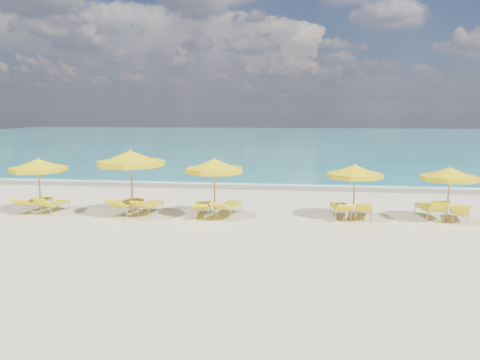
# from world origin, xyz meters

# --- Properties ---
(ground_plane) EXTENTS (120.00, 120.00, 0.00)m
(ground_plane) POSITION_xyz_m (0.00, 0.00, 0.00)
(ground_plane) COLOR beige
(ocean) EXTENTS (120.00, 80.00, 0.30)m
(ocean) POSITION_xyz_m (0.00, 48.00, 0.00)
(ocean) COLOR #157577
(ocean) RESTS_ON ground
(wet_sand_band) EXTENTS (120.00, 2.60, 0.01)m
(wet_sand_band) POSITION_xyz_m (0.00, 7.40, 0.00)
(wet_sand_band) COLOR tan
(wet_sand_band) RESTS_ON ground
(foam_line) EXTENTS (120.00, 1.20, 0.03)m
(foam_line) POSITION_xyz_m (0.00, 8.20, 0.00)
(foam_line) COLOR white
(foam_line) RESTS_ON ground
(whitecap_near) EXTENTS (14.00, 0.36, 0.05)m
(whitecap_near) POSITION_xyz_m (-6.00, 17.00, 0.00)
(whitecap_near) COLOR white
(whitecap_near) RESTS_ON ground
(whitecap_far) EXTENTS (18.00, 0.30, 0.05)m
(whitecap_far) POSITION_xyz_m (8.00, 24.00, 0.00)
(whitecap_far) COLOR white
(whitecap_far) RESTS_ON ground
(umbrella_1) EXTENTS (2.68, 2.68, 2.23)m
(umbrella_1) POSITION_xyz_m (-7.79, -0.36, 1.90)
(umbrella_1) COLOR tan
(umbrella_1) RESTS_ON ground
(umbrella_2) EXTENTS (2.99, 2.99, 2.62)m
(umbrella_2) POSITION_xyz_m (-3.93, -0.50, 2.23)
(umbrella_2) COLOR tan
(umbrella_2) RESTS_ON ground
(umbrella_3) EXTENTS (2.81, 2.81, 2.31)m
(umbrella_3) POSITION_xyz_m (-0.75, -0.23, 1.97)
(umbrella_3) COLOR tan
(umbrella_3) RESTS_ON ground
(umbrella_4) EXTENTS (2.53, 2.53, 2.12)m
(umbrella_4) POSITION_xyz_m (4.48, 0.10, 1.81)
(umbrella_4) COLOR tan
(umbrella_4) RESTS_ON ground
(umbrella_5) EXTENTS (2.62, 2.62, 2.07)m
(umbrella_5) POSITION_xyz_m (7.83, 0.09, 1.77)
(umbrella_5) COLOR tan
(umbrella_5) RESTS_ON ground
(lounger_1_left) EXTENTS (0.78, 2.00, 0.75)m
(lounger_1_left) POSITION_xyz_m (-8.23, -0.07, 0.23)
(lounger_1_left) COLOR #A5A8AD
(lounger_1_left) RESTS_ON ground
(lounger_1_right) EXTENTS (0.80, 1.66, 0.76)m
(lounger_1_right) POSITION_xyz_m (-7.35, -0.13, 0.20)
(lounger_1_right) COLOR #A5A8AD
(lounger_1_right) RESTS_ON ground
(lounger_2_left) EXTENTS (0.97, 2.14, 0.82)m
(lounger_2_left) POSITION_xyz_m (-4.30, -0.03, 0.25)
(lounger_2_left) COLOR #A5A8AD
(lounger_2_left) RESTS_ON ground
(lounger_2_right) EXTENTS (0.87, 1.87, 0.72)m
(lounger_2_right) POSITION_xyz_m (-3.43, 0.06, 0.22)
(lounger_2_right) COLOR #A5A8AD
(lounger_2_right) RESTS_ON ground
(lounger_3_left) EXTENTS (0.83, 1.97, 0.69)m
(lounger_3_left) POSITION_xyz_m (-1.30, 0.03, 0.22)
(lounger_3_left) COLOR #A5A8AD
(lounger_3_left) RESTS_ON ground
(lounger_3_right) EXTENTS (1.06, 2.16, 0.76)m
(lounger_3_right) POSITION_xyz_m (-0.25, 0.07, 0.24)
(lounger_3_right) COLOR #A5A8AD
(lounger_3_right) RESTS_ON ground
(lounger_4_left) EXTENTS (0.78, 1.96, 0.75)m
(lounger_4_left) POSITION_xyz_m (4.03, 0.38, 0.23)
(lounger_4_left) COLOR #A5A8AD
(lounger_4_left) RESTS_ON ground
(lounger_4_right) EXTENTS (0.88, 1.82, 0.77)m
(lounger_4_right) POSITION_xyz_m (4.92, 0.43, 0.21)
(lounger_4_right) COLOR #A5A8AD
(lounger_4_right) RESTS_ON ground
(lounger_5_left) EXTENTS (0.85, 1.95, 0.89)m
(lounger_5_left) POSITION_xyz_m (7.36, 0.68, 0.24)
(lounger_5_left) COLOR #A5A8AD
(lounger_5_left) RESTS_ON ground
(lounger_5_right) EXTENTS (0.89, 1.74, 0.77)m
(lounger_5_right) POSITION_xyz_m (8.36, 0.48, 0.21)
(lounger_5_right) COLOR #A5A8AD
(lounger_5_right) RESTS_ON ground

